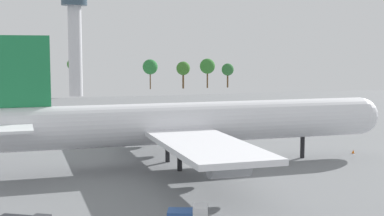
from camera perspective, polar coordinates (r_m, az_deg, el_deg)
name	(u,v)px	position (r m, az deg, el deg)	size (l,w,h in m)	color
ground_plane	(192,165)	(82.63, 0.00, -5.94)	(253.36, 253.36, 0.00)	slate
cargo_airplane	(190,123)	(81.46, -0.21, -1.59)	(63.34, 53.67, 19.09)	silver
pushback_tractor	(189,216)	(54.29, -0.30, -11.10)	(4.37, 3.55, 2.10)	silver
safety_cone_nose	(353,151)	(95.67, 16.39, -4.35)	(0.44, 0.44, 0.63)	orange
control_tower	(75,35)	(211.16, -12.07, 7.43)	(9.58, 9.58, 38.16)	silver
tree_line_backdrop	(137,66)	(244.16, -5.70, 4.37)	(106.40, 7.45, 16.57)	#51381E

